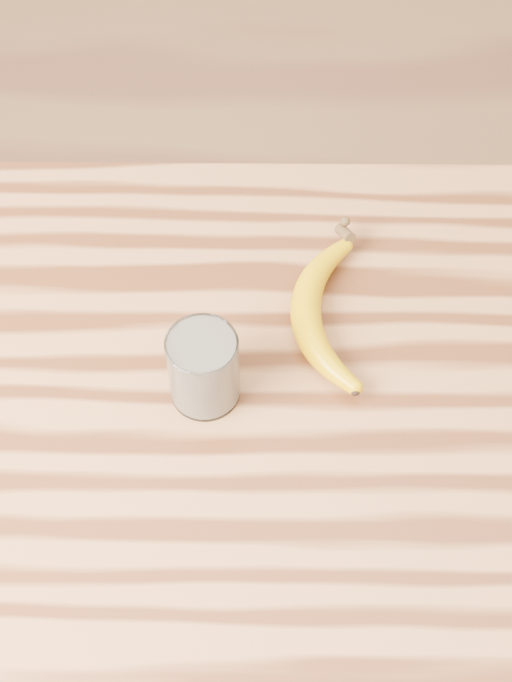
{
  "coord_description": "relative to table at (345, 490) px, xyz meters",
  "views": [
    {
      "loc": [
        -0.1,
        -0.48,
        1.79
      ],
      "look_at": [
        -0.1,
        0.1,
        0.93
      ],
      "focal_mm": 50.0,
      "sensor_mm": 36.0,
      "label": 1
    }
  ],
  "objects": [
    {
      "name": "room",
      "position": [
        0.0,
        0.0,
        0.58
      ],
      "size": [
        4.04,
        4.04,
        2.7
      ],
      "color": "brown",
      "rests_on": "ground"
    },
    {
      "name": "banana",
      "position": [
        -0.05,
        0.15,
        0.15
      ],
      "size": [
        0.11,
        0.29,
        0.04
      ],
      "primitive_type": null,
      "rotation": [
        0.0,
        0.0,
        0.01
      ],
      "color": "#C99600",
      "rests_on": "table"
    },
    {
      "name": "smoothie_glass",
      "position": [
        -0.16,
        0.06,
        0.18
      ],
      "size": [
        0.08,
        0.08,
        0.1
      ],
      "color": "white",
      "rests_on": "table"
    },
    {
      "name": "table",
      "position": [
        0.0,
        0.0,
        0.0
      ],
      "size": [
        1.2,
        0.8,
        0.9
      ],
      "color": "#A16838",
      "rests_on": "ground"
    }
  ]
}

